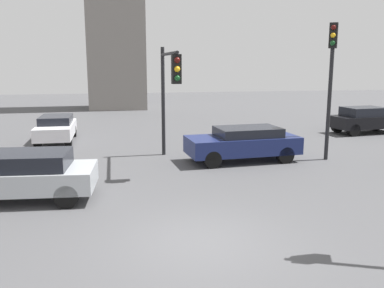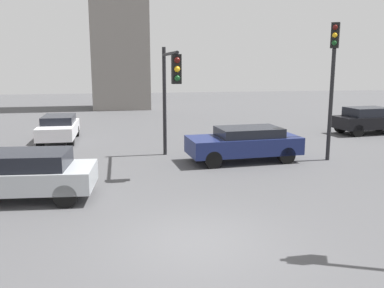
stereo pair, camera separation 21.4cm
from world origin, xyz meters
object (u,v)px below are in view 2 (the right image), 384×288
object	(u,v)px
car_1	(369,120)
car_5	(59,128)
traffic_light_4	(170,81)
traffic_light_1	(333,67)
car_2	(22,174)
car_3	(244,143)

from	to	relation	value
car_1	car_5	xyz separation A→B (m)	(-17.33, 0.60, -0.09)
traffic_light_4	car_5	xyz separation A→B (m)	(-5.13, 6.19, -2.64)
traffic_light_1	traffic_light_4	xyz separation A→B (m)	(-6.64, 0.24, -0.53)
traffic_light_4	car_1	world-z (taller)	traffic_light_4
car_1	car_5	distance (m)	17.34
traffic_light_4	car_1	xyz separation A→B (m)	(12.20, 5.59, -2.55)
traffic_light_1	car_5	distance (m)	13.79
car_2	car_1	bearing A→B (deg)	-147.62
car_1	car_2	distance (m)	19.34
traffic_light_4	car_2	world-z (taller)	traffic_light_4
traffic_light_1	traffic_light_4	size ratio (longest dim) A/B	1.19
car_3	car_2	bearing A→B (deg)	20.12
traffic_light_4	car_1	size ratio (longest dim) A/B	1.12
car_1	car_3	distance (m)	10.59
traffic_light_4	car_3	distance (m)	4.04
traffic_light_4	car_2	size ratio (longest dim) A/B	1.06
traffic_light_1	car_2	world-z (taller)	traffic_light_1
traffic_light_4	car_5	size ratio (longest dim) A/B	1.15
car_1	car_5	size ratio (longest dim) A/B	1.02
traffic_light_1	car_1	size ratio (longest dim) A/B	1.34
traffic_light_4	car_2	xyz separation A→B (m)	(-4.88, -3.47, -2.58)
traffic_light_1	traffic_light_4	distance (m)	6.67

